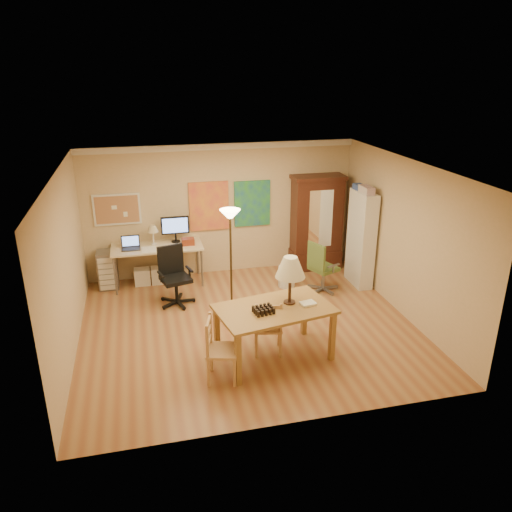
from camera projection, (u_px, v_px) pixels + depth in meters
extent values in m
plane|color=#965935|center=(248.00, 326.00, 8.43)|extent=(5.50, 5.50, 0.00)
cube|color=white|center=(220.00, 146.00, 9.71)|extent=(5.50, 0.08, 0.12)
cube|color=tan|center=(117.00, 209.00, 9.69)|extent=(0.90, 0.04, 0.62)
cube|color=yellow|center=(209.00, 206.00, 10.09)|extent=(0.80, 0.04, 1.00)
cube|color=#23668D|center=(252.00, 204.00, 10.29)|extent=(0.75, 0.04, 0.95)
cube|color=olive|center=(274.00, 309.00, 7.26)|extent=(1.81, 1.29, 0.04)
cube|color=olive|center=(238.00, 360.00, 6.77)|extent=(0.09, 0.09, 0.78)
cube|color=olive|center=(332.00, 336.00, 7.34)|extent=(0.09, 0.09, 0.78)
cube|color=olive|center=(217.00, 331.00, 7.48)|extent=(0.09, 0.09, 0.78)
cube|color=olive|center=(304.00, 312.00, 8.06)|extent=(0.09, 0.09, 0.78)
cylinder|color=#321B10|center=(289.00, 302.00, 7.41)|extent=(0.18, 0.18, 0.02)
cylinder|color=#321B10|center=(290.00, 289.00, 7.33)|extent=(0.04, 0.04, 0.44)
cone|color=beige|center=(290.00, 267.00, 7.20)|extent=(0.44, 0.44, 0.31)
cube|color=white|center=(308.00, 303.00, 7.35)|extent=(0.25, 0.20, 0.03)
cube|color=black|center=(264.00, 310.00, 7.09)|extent=(0.35, 0.30, 0.09)
cube|color=tan|center=(268.00, 327.00, 7.54)|extent=(0.49, 0.47, 0.04)
cube|color=tan|center=(279.00, 334.00, 7.78)|extent=(0.04, 0.04, 0.41)
cube|color=tan|center=(256.00, 334.00, 7.77)|extent=(0.04, 0.04, 0.41)
cube|color=tan|center=(280.00, 346.00, 7.46)|extent=(0.04, 0.04, 0.41)
cube|color=tan|center=(256.00, 346.00, 7.45)|extent=(0.04, 0.04, 0.41)
cube|color=tan|center=(281.00, 318.00, 7.30)|extent=(0.04, 0.04, 0.47)
cube|color=tan|center=(256.00, 319.00, 7.29)|extent=(0.04, 0.04, 0.47)
cube|color=tan|center=(269.00, 316.00, 7.28)|extent=(0.36, 0.10, 0.05)
cube|color=tan|center=(222.00, 351.00, 6.88)|extent=(0.52, 0.53, 0.04)
cube|color=tan|center=(235.00, 373.00, 6.78)|extent=(0.05, 0.05, 0.43)
cube|color=tan|center=(236.00, 358.00, 7.13)|extent=(0.05, 0.05, 0.43)
cube|color=tan|center=(208.00, 373.00, 6.79)|extent=(0.05, 0.05, 0.43)
cube|color=tan|center=(212.00, 357.00, 7.14)|extent=(0.05, 0.05, 0.43)
cube|color=tan|center=(207.00, 342.00, 6.62)|extent=(0.05, 0.05, 0.50)
cube|color=tan|center=(210.00, 328.00, 6.97)|extent=(0.05, 0.05, 0.50)
cube|color=tan|center=(209.00, 332.00, 6.78)|extent=(0.13, 0.37, 0.05)
cylinder|color=#3A2D17|center=(232.00, 313.00, 8.85)|extent=(0.29, 0.29, 0.03)
cylinder|color=#3A2D17|center=(231.00, 266.00, 8.52)|extent=(0.04, 0.04, 1.80)
cone|color=#FFE0A5|center=(230.00, 214.00, 8.19)|extent=(0.35, 0.35, 0.14)
cube|color=beige|center=(157.00, 247.00, 9.78)|extent=(1.76, 0.77, 0.03)
cylinder|color=slate|center=(115.00, 276.00, 9.44)|extent=(0.04, 0.04, 0.77)
cylinder|color=slate|center=(202.00, 268.00, 9.80)|extent=(0.04, 0.04, 0.77)
cylinder|color=slate|center=(116.00, 264.00, 10.04)|extent=(0.04, 0.04, 0.77)
cylinder|color=slate|center=(198.00, 257.00, 10.40)|extent=(0.04, 0.04, 0.77)
cube|color=black|center=(131.00, 249.00, 9.61)|extent=(0.35, 0.24, 0.02)
cube|color=black|center=(130.00, 240.00, 9.73)|extent=(0.35, 0.06, 0.23)
cube|color=black|center=(175.00, 225.00, 9.88)|extent=(0.55, 0.04, 0.35)
cone|color=beige|center=(153.00, 229.00, 9.74)|extent=(0.22, 0.22, 0.13)
cube|color=white|center=(149.00, 250.00, 9.58)|extent=(0.28, 0.35, 0.01)
cube|color=maroon|center=(188.00, 242.00, 9.83)|extent=(0.24, 0.18, 0.13)
cube|color=white|center=(142.00, 277.00, 9.98)|extent=(0.31, 0.26, 0.33)
cube|color=white|center=(159.00, 275.00, 10.05)|extent=(0.31, 0.26, 0.33)
cube|color=silver|center=(176.00, 274.00, 10.12)|extent=(0.31, 0.26, 0.33)
cylinder|color=black|center=(177.00, 291.00, 9.12)|extent=(0.06, 0.06, 0.42)
cube|color=black|center=(176.00, 279.00, 9.03)|extent=(0.60, 0.59, 0.07)
cube|color=black|center=(171.00, 259.00, 9.11)|extent=(0.48, 0.17, 0.54)
cube|color=black|center=(161.00, 275.00, 8.86)|extent=(0.12, 0.31, 0.03)
cube|color=black|center=(189.00, 269.00, 9.10)|extent=(0.12, 0.31, 0.03)
cylinder|color=slate|center=(323.00, 279.00, 9.68)|extent=(0.06, 0.06, 0.39)
cube|color=#50692F|center=(324.00, 268.00, 9.60)|extent=(0.60, 0.61, 0.07)
cube|color=#50692F|center=(316.00, 256.00, 9.37)|extent=(0.22, 0.43, 0.51)
cube|color=slate|center=(334.00, 266.00, 9.36)|extent=(0.28, 0.15, 0.03)
cube|color=slate|center=(315.00, 258.00, 9.74)|extent=(0.28, 0.15, 0.03)
cube|color=slate|center=(108.00, 269.00, 9.78)|extent=(0.37, 0.43, 0.75)
cube|color=silver|center=(107.00, 274.00, 9.58)|extent=(0.32, 0.02, 0.64)
cube|color=#32160D|center=(316.00, 224.00, 10.54)|extent=(1.02, 0.46, 1.95)
cube|color=#32160D|center=(315.00, 258.00, 10.82)|extent=(1.06, 0.50, 0.39)
cube|color=white|center=(321.00, 219.00, 10.26)|extent=(0.51, 0.01, 1.21)
cube|color=#32160D|center=(319.00, 177.00, 10.18)|extent=(1.10, 0.52, 0.07)
cube|color=white|center=(361.00, 239.00, 9.75)|extent=(0.28, 0.75, 1.89)
cube|color=#993333|center=(361.00, 265.00, 9.79)|extent=(0.17, 0.38, 0.23)
cube|color=#334C99|center=(358.00, 206.00, 9.69)|extent=(0.17, 0.26, 0.19)
cylinder|color=silver|center=(287.00, 276.00, 9.88)|extent=(0.34, 0.34, 0.42)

